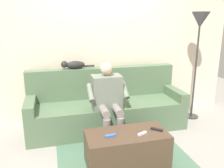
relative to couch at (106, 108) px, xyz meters
The scene contains 11 objects.
ground_plane 0.81m from the couch, 90.00° to the left, with size 8.00×8.00×0.00m, color gray.
back_wall 1.11m from the couch, 90.00° to the right, with size 4.72×0.06×2.62m, color beige.
couch is the anchor object (origin of this frame).
coffee_table 1.05m from the couch, 90.00° to the left, with size 0.95×0.47×0.39m.
person_solo_seated 0.48m from the couch, 80.31° to the left, with size 0.56×0.57×1.10m.
cat_on_backrest 0.84m from the couch, 26.85° to the right, with size 0.52×0.13×0.14m.
remote_black 1.12m from the couch, 108.94° to the left, with size 0.14×0.04×0.02m, color black.
remote_blue 1.10m from the couch, 79.20° to the left, with size 0.12×0.04×0.02m, color #3860B7.
remote_white 1.13m from the couch, 98.16° to the left, with size 0.12×0.03×0.02m, color white.
floor_rug 0.98m from the couch, 90.00° to the left, with size 1.60×1.70×0.01m, color #4C7056.
floor_lamp 1.95m from the couch, behind, with size 0.28×0.28×1.78m.
Camera 1 is at (0.79, 3.25, 1.66)m, focal length 37.84 mm.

